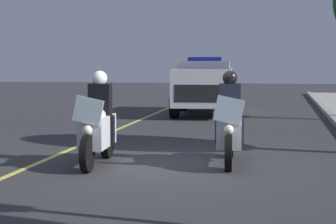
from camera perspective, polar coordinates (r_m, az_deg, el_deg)
The scene contains 5 objects.
ground_plane at distance 10.54m, azimuth -0.86°, elevation -5.28°, with size 80.00×80.00×0.00m, color #333335.
lane_stripe_center at distance 11.21m, azimuth -12.29°, elevation -4.75°, with size 48.00×0.12×0.01m, color #E0D14C.
police_motorcycle_lead_left at distance 10.54m, azimuth -7.00°, elevation -1.46°, with size 2.14×0.61×1.72m.
police_motorcycle_lead_right at distance 10.62m, azimuth 6.14°, elevation -1.41°, with size 2.14×0.61×1.72m.
police_suv at distance 20.54m, azimuth 3.63°, elevation 2.74°, with size 5.01×2.33×2.05m.
Camera 1 is at (10.15, 2.10, 1.89)m, focal length 61.22 mm.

